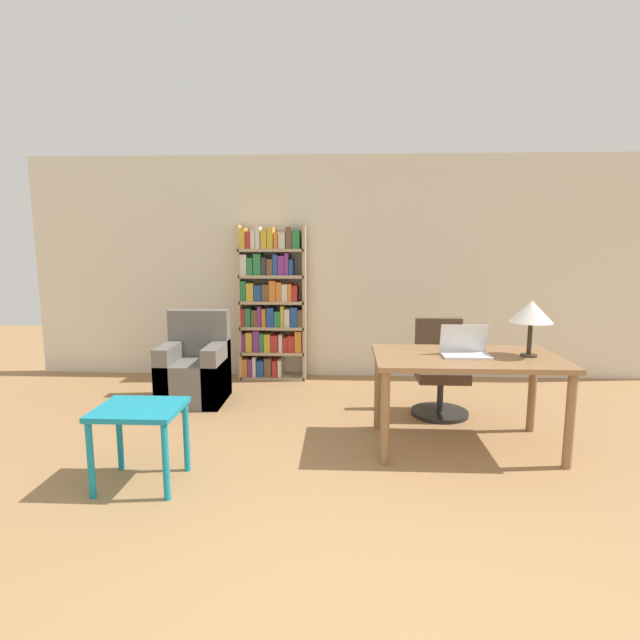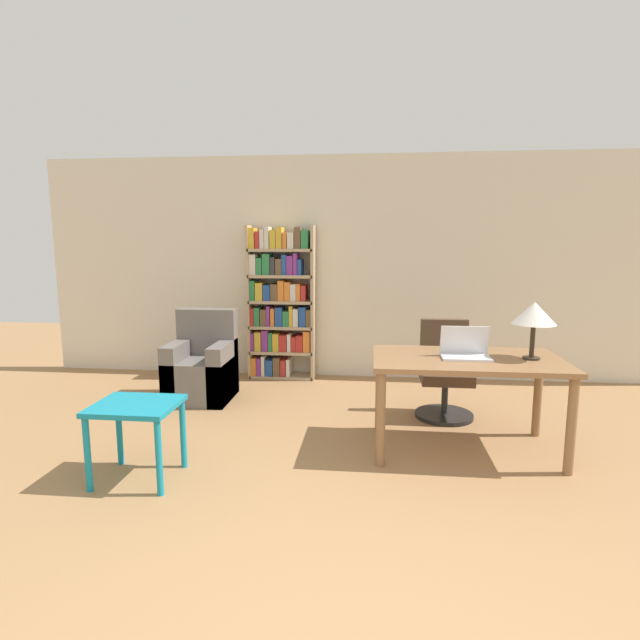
{
  "view_description": "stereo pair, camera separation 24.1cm",
  "coord_description": "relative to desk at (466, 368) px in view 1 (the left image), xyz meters",
  "views": [
    {
      "loc": [
        -0.13,
        -1.63,
        1.67
      ],
      "look_at": [
        -0.33,
        2.53,
        1.02
      ],
      "focal_mm": 28.0,
      "sensor_mm": 36.0,
      "label": 1
    },
    {
      "loc": [
        0.11,
        -1.61,
        1.67
      ],
      "look_at": [
        -0.33,
        2.53,
        1.02
      ],
      "focal_mm": 28.0,
      "sensor_mm": 36.0,
      "label": 2
    }
  ],
  "objects": [
    {
      "name": "laptop",
      "position": [
        -0.02,
        -0.0,
        0.16
      ],
      "size": [
        0.38,
        0.24,
        0.25
      ],
      "color": "silver",
      "rests_on": "desk"
    },
    {
      "name": "bookshelf",
      "position": [
        -1.88,
        2.01,
        0.27
      ],
      "size": [
        0.82,
        0.28,
        1.87
      ],
      "color": "tan",
      "rests_on": "ground_plane"
    },
    {
      "name": "desk",
      "position": [
        0.0,
        0.0,
        0.0
      ],
      "size": [
        1.48,
        0.86,
        0.77
      ],
      "color": "olive",
      "rests_on": "ground_plane"
    },
    {
      "name": "office_chair",
      "position": [
        -0.05,
        0.82,
        -0.26
      ],
      "size": [
        0.55,
        0.55,
        0.92
      ],
      "color": "black",
      "rests_on": "ground_plane"
    },
    {
      "name": "side_table_blue",
      "position": [
        -2.39,
        -0.76,
        -0.2
      ],
      "size": [
        0.57,
        0.49,
        0.56
      ],
      "color": "teal",
      "rests_on": "ground_plane"
    },
    {
      "name": "wall_back",
      "position": [
        -0.87,
        2.2,
        0.69
      ],
      "size": [
        8.0,
        0.06,
        2.7
      ],
      "color": "beige",
      "rests_on": "ground_plane"
    },
    {
      "name": "table_lamp",
      "position": [
        0.49,
        0.0,
        0.46
      ],
      "size": [
        0.33,
        0.33,
        0.45
      ],
      "color": "#2D2319",
      "rests_on": "desk"
    },
    {
      "name": "armchair",
      "position": [
        -2.56,
        1.08,
        -0.34
      ],
      "size": [
        0.64,
        0.65,
        0.95
      ],
      "color": "#66605B",
      "rests_on": "ground_plane"
    }
  ]
}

